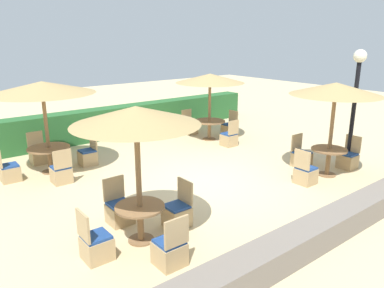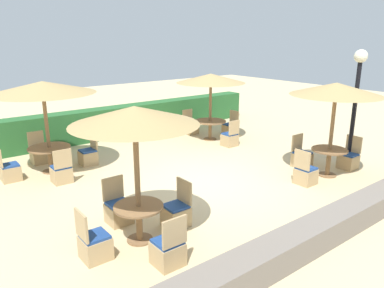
% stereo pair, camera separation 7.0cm
% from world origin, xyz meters
% --- Properties ---
extents(ground_plane, '(40.00, 40.00, 0.00)m').
position_xyz_m(ground_plane, '(0.00, 0.00, 0.00)').
color(ground_plane, '#D1BA8C').
extents(hedge_row, '(13.00, 0.70, 1.12)m').
position_xyz_m(hedge_row, '(0.00, 5.71, 0.56)').
color(hedge_row, '#28602D').
rests_on(hedge_row, ground_plane).
extents(stone_border, '(10.00, 0.56, 0.48)m').
position_xyz_m(stone_border, '(0.00, -3.55, 0.24)').
color(stone_border, slate).
rests_on(stone_border, ground_plane).
extents(lamp_post, '(0.36, 0.36, 3.32)m').
position_xyz_m(lamp_post, '(4.09, -1.57, 2.35)').
color(lamp_post, black).
rests_on(lamp_post, ground_plane).
extents(parasol_back_left, '(2.76, 2.76, 2.52)m').
position_xyz_m(parasol_back_left, '(-2.91, 3.28, 2.35)').
color(parasol_back_left, olive).
rests_on(parasol_back_left, ground_plane).
extents(round_table_back_left, '(1.14, 1.14, 0.72)m').
position_xyz_m(round_table_back_left, '(-2.91, 3.28, 0.58)').
color(round_table_back_left, olive).
rests_on(round_table_back_left, ground_plane).
extents(patio_chair_back_left_south, '(0.46, 0.46, 0.93)m').
position_xyz_m(patio_chair_back_left_south, '(-2.95, 2.30, 0.26)').
color(patio_chair_back_left_south, tan).
rests_on(patio_chair_back_left_south, ground_plane).
extents(patio_chair_back_left_east, '(0.46, 0.46, 0.93)m').
position_xyz_m(patio_chair_back_left_east, '(-1.82, 3.23, 0.26)').
color(patio_chair_back_left_east, tan).
rests_on(patio_chair_back_left_east, ground_plane).
extents(patio_chair_back_left_north, '(0.46, 0.46, 0.93)m').
position_xyz_m(patio_chair_back_left_north, '(-2.93, 4.27, 0.26)').
color(patio_chair_back_left_north, tan).
rests_on(patio_chair_back_left_north, ground_plane).
extents(patio_chair_back_left_west, '(0.46, 0.46, 0.93)m').
position_xyz_m(patio_chair_back_left_west, '(-3.98, 3.26, 0.26)').
color(patio_chair_back_left_west, tan).
rests_on(patio_chair_back_left_west, ground_plane).
extents(parasol_front_left, '(2.23, 2.23, 2.53)m').
position_xyz_m(parasol_front_left, '(-2.82, -1.44, 2.36)').
color(parasol_front_left, olive).
rests_on(parasol_front_left, ground_plane).
extents(round_table_front_left, '(0.91, 0.91, 0.70)m').
position_xyz_m(round_table_front_left, '(-2.82, -1.44, 0.52)').
color(round_table_front_left, olive).
rests_on(round_table_front_left, ground_plane).
extents(patio_chair_front_left_east, '(0.46, 0.46, 0.93)m').
position_xyz_m(patio_chair_front_left_east, '(-1.95, -1.40, 0.26)').
color(patio_chair_front_left_east, tan).
rests_on(patio_chair_front_left_east, ground_plane).
extents(patio_chair_front_left_north, '(0.46, 0.46, 0.93)m').
position_xyz_m(patio_chair_front_left_north, '(-2.80, -0.57, 0.26)').
color(patio_chair_front_left_north, tan).
rests_on(patio_chair_front_left_north, ground_plane).
extents(patio_chair_front_left_west, '(0.46, 0.46, 0.93)m').
position_xyz_m(patio_chair_front_left_west, '(-3.73, -1.49, 0.26)').
color(patio_chair_front_left_west, tan).
rests_on(patio_chair_front_left_west, ground_plane).
extents(patio_chair_front_left_south, '(0.46, 0.46, 0.93)m').
position_xyz_m(patio_chair_front_left_south, '(-2.84, -2.41, 0.26)').
color(patio_chair_front_left_south, tan).
rests_on(patio_chair_front_left_south, ground_plane).
extents(parasol_back_right, '(2.44, 2.44, 2.39)m').
position_xyz_m(parasol_back_right, '(2.81, 3.13, 2.22)').
color(parasol_back_right, olive).
rests_on(parasol_back_right, ground_plane).
extents(round_table_back_right, '(1.15, 1.15, 0.70)m').
position_xyz_m(round_table_back_right, '(2.81, 3.13, 0.57)').
color(round_table_back_right, olive).
rests_on(round_table_back_right, ground_plane).
extents(patio_chair_back_right_north, '(0.46, 0.46, 0.93)m').
position_xyz_m(patio_chair_back_right_north, '(2.75, 4.23, 0.26)').
color(patio_chair_back_right_north, tan).
rests_on(patio_chair_back_right_north, ground_plane).
extents(patio_chair_back_right_south, '(0.46, 0.46, 0.93)m').
position_xyz_m(patio_chair_back_right_south, '(2.80, 2.07, 0.26)').
color(patio_chair_back_right_south, tan).
rests_on(patio_chair_back_right_south, ground_plane).
extents(patio_chair_back_right_east, '(0.46, 0.46, 0.93)m').
position_xyz_m(patio_chair_back_right_east, '(3.83, 3.13, 0.26)').
color(patio_chair_back_right_east, tan).
rests_on(patio_chair_back_right_east, ground_plane).
extents(parasol_front_right, '(2.34, 2.34, 2.52)m').
position_xyz_m(parasol_front_right, '(2.93, -1.65, 2.35)').
color(parasol_front_right, olive).
rests_on(parasol_front_right, ground_plane).
extents(round_table_front_right, '(0.94, 0.94, 0.75)m').
position_xyz_m(round_table_front_right, '(2.93, -1.65, 0.56)').
color(round_table_front_right, olive).
rests_on(round_table_front_right, ground_plane).
extents(patio_chair_front_right_east, '(0.46, 0.46, 0.93)m').
position_xyz_m(patio_chair_front_right_east, '(3.91, -1.68, 0.26)').
color(patio_chair_front_right_east, tan).
rests_on(patio_chair_front_right_east, ground_plane).
extents(patio_chair_front_right_west, '(0.46, 0.46, 0.93)m').
position_xyz_m(patio_chair_front_right_west, '(1.93, -1.64, 0.26)').
color(patio_chair_front_right_west, tan).
rests_on(patio_chair_front_right_west, ground_plane).
extents(patio_chair_front_right_north, '(0.46, 0.46, 0.93)m').
position_xyz_m(patio_chair_front_right_north, '(2.96, -0.77, 0.26)').
color(patio_chair_front_right_north, tan).
rests_on(patio_chair_front_right_north, ground_plane).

